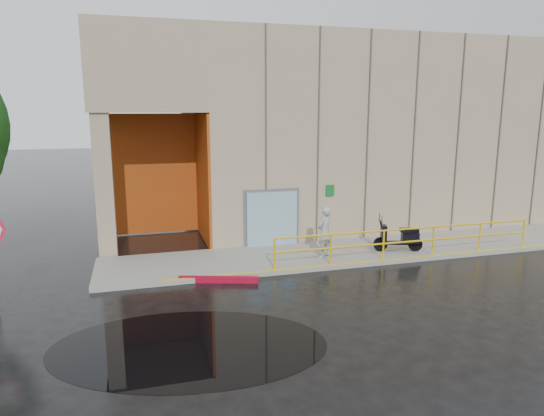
{
  "coord_description": "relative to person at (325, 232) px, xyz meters",
  "views": [
    {
      "loc": [
        -4.58,
        -10.84,
        5.07
      ],
      "look_at": [
        -0.63,
        3.0,
        2.17
      ],
      "focal_mm": 32.0,
      "sensor_mm": 36.0,
      "label": 1
    }
  ],
  "objects": [
    {
      "name": "person",
      "position": [
        0.0,
        0.0,
        0.0
      ],
      "size": [
        0.76,
        0.7,
        1.75
      ],
      "primitive_type": "imported",
      "rotation": [
        0.0,
        0.0,
        3.71
      ],
      "color": "#A0A0A5",
      "rests_on": "sidewalk"
    },
    {
      "name": "ground",
      "position": [
        -1.51,
        -3.97,
        -1.03
      ],
      "size": [
        120.0,
        120.0,
        0.0
      ],
      "primitive_type": "plane",
      "color": "black",
      "rests_on": "ground"
    },
    {
      "name": "building",
      "position": [
        3.59,
        7.02,
        3.18
      ],
      "size": [
        20.0,
        10.17,
        8.0
      ],
      "color": "gray",
      "rests_on": "ground"
    },
    {
      "name": "sidewalk",
      "position": [
        2.49,
        0.53,
        -0.95
      ],
      "size": [
        20.0,
        3.0,
        0.15
      ],
      "primitive_type": "cube",
      "color": "gray",
      "rests_on": "ground"
    },
    {
      "name": "scooter",
      "position": [
        2.81,
        -0.06,
        -0.11
      ],
      "size": [
        1.77,
        1.03,
        1.34
      ],
      "rotation": [
        0.0,
        0.0,
        -0.3
      ],
      "color": "black",
      "rests_on": "sidewalk"
    },
    {
      "name": "guardrail",
      "position": [
        2.74,
        -0.82,
        -0.35
      ],
      "size": [
        9.56,
        0.06,
        1.03
      ],
      "color": "yellow",
      "rests_on": "sidewalk"
    },
    {
      "name": "red_curb",
      "position": [
        -3.84,
        -1.09,
        -0.94
      ],
      "size": [
        2.35,
        0.88,
        0.18
      ],
      "primitive_type": "cube",
      "rotation": [
        0.0,
        0.0,
        -0.3
      ],
      "color": "maroon",
      "rests_on": "ground"
    },
    {
      "name": "puddle",
      "position": [
        -5.14,
        -4.9,
        -1.02
      ],
      "size": [
        6.73,
        4.95,
        0.01
      ],
      "primitive_type": "cube",
      "rotation": [
        0.0,
        0.0,
        -0.21
      ],
      "color": "black",
      "rests_on": "ground"
    }
  ]
}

